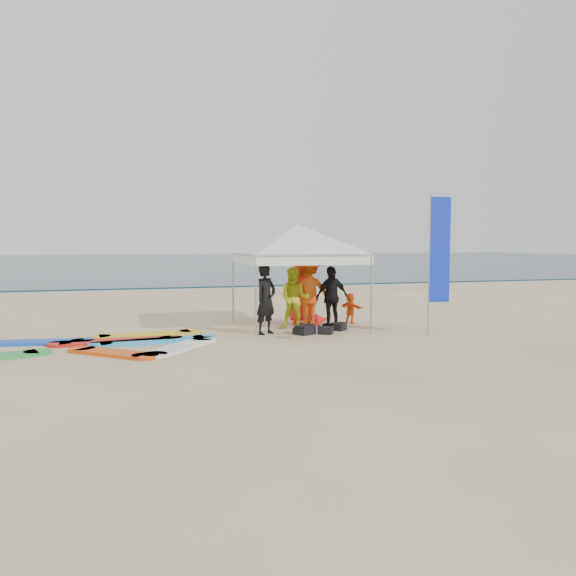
% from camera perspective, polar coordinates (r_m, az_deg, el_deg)
% --- Properties ---
extents(ground, '(120.00, 120.00, 0.00)m').
position_cam_1_polar(ground, '(11.11, 3.45, -7.23)').
color(ground, beige).
rests_on(ground, ground).
extents(ocean, '(160.00, 84.00, 0.08)m').
position_cam_1_polar(ocean, '(70.37, -13.12, 2.66)').
color(ocean, '#0C2633').
rests_on(ocean, ground).
extents(shoreline_foam, '(160.00, 1.20, 0.01)m').
position_cam_1_polar(shoreline_foam, '(28.77, -8.75, 0.02)').
color(shoreline_foam, silver).
rests_on(shoreline_foam, ground).
extents(person_black_a, '(0.76, 0.71, 1.75)m').
position_cam_1_polar(person_black_a, '(13.98, -2.25, -1.15)').
color(person_black_a, black).
rests_on(person_black_a, ground).
extents(person_yellow, '(0.98, 0.90, 1.63)m').
position_cam_1_polar(person_yellow, '(14.77, 0.66, -1.07)').
color(person_yellow, '#C8D11D').
rests_on(person_yellow, ground).
extents(person_orange_a, '(1.29, 0.81, 1.91)m').
position_cam_1_polar(person_orange_a, '(15.17, 2.11, -0.39)').
color(person_orange_a, '#D75513').
rests_on(person_orange_a, ground).
extents(person_black_b, '(1.04, 0.61, 1.66)m').
position_cam_1_polar(person_black_b, '(15.13, 4.47, -0.90)').
color(person_black_b, black).
rests_on(person_black_b, ground).
extents(person_orange_b, '(1.05, 0.82, 1.89)m').
position_cam_1_polar(person_orange_b, '(15.83, 1.42, -0.22)').
color(person_orange_b, '#FF2C16').
rests_on(person_orange_b, ground).
extents(person_seated, '(0.56, 0.83, 0.86)m').
position_cam_1_polar(person_seated, '(15.98, 6.37, -2.06)').
color(person_seated, '#FF6016').
rests_on(person_seated, ground).
extents(canopy_tent, '(4.19, 4.19, 3.16)m').
position_cam_1_polar(canopy_tent, '(15.00, 0.98, 6.42)').
color(canopy_tent, '#A5A5A8').
rests_on(canopy_tent, ground).
extents(feather_flag, '(0.59, 0.04, 3.51)m').
position_cam_1_polar(feather_flag, '(14.42, 15.07, 3.61)').
color(feather_flag, '#A5A5A8').
rests_on(feather_flag, ground).
extents(marker_pennant, '(0.28, 0.28, 0.64)m').
position_cam_1_polar(marker_pennant, '(13.07, 3.43, -3.24)').
color(marker_pennant, '#A5A5A8').
rests_on(marker_pennant, ground).
extents(gear_pile, '(1.59, 0.90, 0.22)m').
position_cam_1_polar(gear_pile, '(14.19, 2.78, -4.24)').
color(gear_pile, black).
rests_on(gear_pile, ground).
extents(surfboard_spread, '(5.67, 3.34, 0.07)m').
position_cam_1_polar(surfboard_spread, '(13.13, -18.10, -5.46)').
color(surfboard_spread, '#29A2DF').
rests_on(surfboard_spread, ground).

